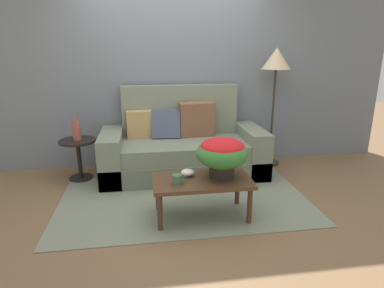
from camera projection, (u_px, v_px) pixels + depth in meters
name	position (u px, v px, depth m)	size (l,w,h in m)	color
ground_plane	(184.00, 199.00, 3.70)	(14.00, 14.00, 0.00)	brown
wall_back	(171.00, 70.00, 4.56)	(6.40, 0.12, 2.71)	slate
area_rug	(184.00, 199.00, 3.69)	(2.75, 1.63, 0.01)	gray
couch	(183.00, 149.00, 4.40)	(2.13, 0.92, 1.16)	#626B59
coffee_table	(202.00, 184.00, 3.22)	(0.97, 0.53, 0.41)	#442D1B
side_table	(79.00, 152.00, 4.17)	(0.46, 0.46, 0.53)	black
floor_lamp	(276.00, 65.00, 4.44)	(0.40, 0.40, 1.65)	#2D2823
potted_plant	(222.00, 153.00, 3.20)	(0.51, 0.51, 0.39)	black
coffee_mug	(177.00, 179.00, 3.08)	(0.14, 0.09, 0.09)	#3D664C
snack_bowl	(188.00, 172.00, 3.28)	(0.14, 0.14, 0.07)	silver
table_vase	(76.00, 130.00, 4.09)	(0.11, 0.11, 0.30)	#934C42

